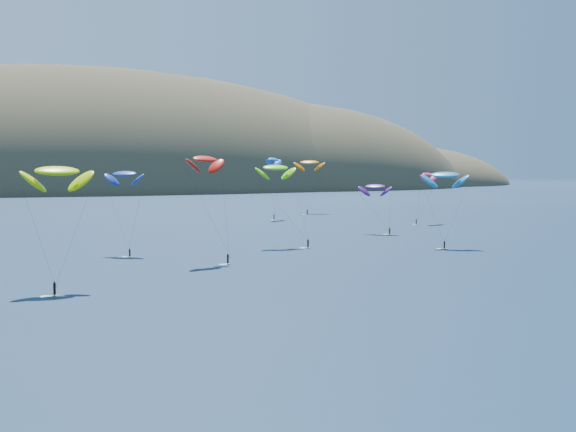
% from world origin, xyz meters
% --- Properties ---
extents(ground, '(2800.00, 2800.00, 0.00)m').
position_xyz_m(ground, '(0.00, 0.00, 0.00)').
color(ground, black).
rests_on(ground, ground).
extents(island, '(730.00, 300.00, 210.00)m').
position_xyz_m(island, '(39.40, 562.36, -10.74)').
color(island, '#3D3526').
rests_on(island, ground).
extents(kitesurfer_2, '(11.30, 11.64, 21.31)m').
position_xyz_m(kitesurfer_2, '(-44.62, 61.18, 18.30)').
color(kitesurfer_2, '#B5CF17').
rests_on(kitesurfer_2, ground).
extents(kitesurfer_3, '(10.50, 10.74, 21.13)m').
position_xyz_m(kitesurfer_3, '(10.11, 108.96, 18.45)').
color(kitesurfer_3, '#B5CF17').
rests_on(kitesurfer_3, ground).
extents(kitesurfer_4, '(9.68, 10.56, 23.45)m').
position_xyz_m(kitesurfer_4, '(42.30, 194.94, 20.85)').
color(kitesurfer_4, '#B5CF17').
rests_on(kitesurfer_4, ground).
extents(kitesurfer_5, '(11.17, 10.85, 19.68)m').
position_xyz_m(kitesurfer_5, '(46.29, 92.43, 16.79)').
color(kitesurfer_5, '#B5CF17').
rests_on(kitesurfer_5, ground).
extents(kitesurfer_6, '(9.47, 11.60, 15.53)m').
position_xyz_m(kitesurfer_6, '(48.15, 130.52, 13.02)').
color(kitesurfer_6, '#B5CF17').
rests_on(kitesurfer_6, ground).
extents(kitesurfer_8, '(11.57, 7.07, 18.24)m').
position_xyz_m(kitesurfer_8, '(81.56, 156.79, 15.86)').
color(kitesurfer_8, '#B5CF17').
rests_on(kitesurfer_8, ground).
extents(kitesurfer_9, '(10.11, 10.27, 22.93)m').
position_xyz_m(kitesurfer_9, '(-13.97, 85.11, 20.33)').
color(kitesurfer_9, '#B5CF17').
rests_on(kitesurfer_9, ground).
extents(kitesurfer_10, '(9.27, 12.26, 19.64)m').
position_xyz_m(kitesurfer_10, '(-26.09, 105.75, 17.22)').
color(kitesurfer_10, '#B5CF17').
rests_on(kitesurfer_10, ground).
extents(kitesurfer_11, '(12.83, 16.75, 23.11)m').
position_xyz_m(kitesurfer_11, '(68.04, 222.89, 19.87)').
color(kitesurfer_11, '#B5CF17').
rests_on(kitesurfer_11, ground).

